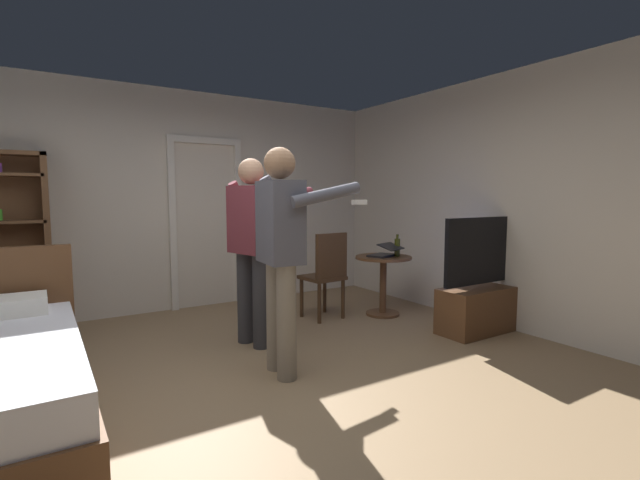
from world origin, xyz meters
name	(u,v)px	position (x,y,z in m)	size (l,w,h in m)	color
ground_plane	(261,387)	(0.00, 0.00, 0.00)	(6.22, 6.22, 0.00)	#997A56
wall_back	(165,201)	(0.00, 2.71, 1.34)	(5.90, 0.12, 2.68)	silver
wall_right	(510,202)	(2.89, 0.00, 1.34)	(0.12, 5.53, 2.68)	silver
doorway_frame	(206,210)	(0.48, 2.63, 1.22)	(0.93, 0.08, 2.13)	white
tv_flatscreen	(483,298)	(2.53, 0.02, 0.35)	(1.16, 0.40, 1.19)	brown
side_table	(383,275)	(2.07, 1.07, 0.47)	(0.66, 0.66, 0.70)	brown
laptop	(385,252)	(2.06, 1.03, 0.75)	(0.41, 0.42, 0.16)	black
bottle_on_table	(397,247)	(2.21, 0.99, 0.81)	(0.06, 0.06, 0.26)	#3D400E
wooden_chair	(326,272)	(1.41, 1.27, 0.54)	(0.46, 0.46, 0.99)	#4C331E
person_blue_shirt	(282,244)	(0.26, 0.14, 1.03)	(0.73, 0.63, 1.77)	gray
person_striped_shirt	(253,238)	(0.35, 0.91, 1.01)	(0.81, 0.61, 1.74)	#333338
suitcase_dark	(25,324)	(-1.48, 2.04, 0.20)	(0.63, 0.32, 0.40)	black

